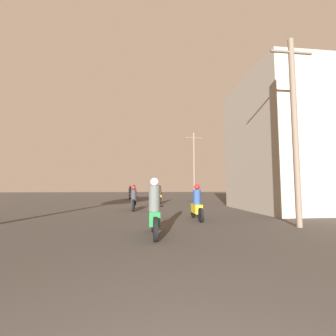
{
  "coord_description": "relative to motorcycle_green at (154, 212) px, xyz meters",
  "views": [
    {
      "loc": [
        -0.23,
        -0.7,
        1.39
      ],
      "look_at": [
        1.78,
        17.19,
        2.9
      ],
      "focal_mm": 24.0,
      "sensor_mm": 36.0,
      "label": 1
    }
  ],
  "objects": [
    {
      "name": "motorcycle_orange",
      "position": [
        1.05,
        12.31,
        -0.06
      ],
      "size": [
        0.6,
        1.92,
        1.51
      ],
      "rotation": [
        0.0,
        0.0,
        0.14
      ],
      "color": "black",
      "rests_on": "ground_plane"
    },
    {
      "name": "motorcycle_black",
      "position": [
        -0.86,
        7.23,
        -0.07
      ],
      "size": [
        0.6,
        2.05,
        1.46
      ],
      "rotation": [
        0.0,
        0.0,
        -0.08
      ],
      "color": "black",
      "rests_on": "ground_plane"
    },
    {
      "name": "utility_pole_far",
      "position": [
        4.49,
        14.32,
        2.77
      ],
      "size": [
        1.6,
        0.2,
        6.54
      ],
      "color": "#6B5B4C",
      "rests_on": "ground_plane"
    },
    {
      "name": "motorcycle_yellow",
      "position": [
        1.95,
        2.94,
        -0.06
      ],
      "size": [
        0.6,
        1.92,
        1.51
      ],
      "rotation": [
        0.0,
        0.0,
        0.0
      ],
      "color": "black",
      "rests_on": "ground_plane"
    },
    {
      "name": "utility_pole_near",
      "position": [
        5.04,
        0.85,
        2.9
      ],
      "size": [
        1.6,
        0.2,
        6.81
      ],
      "color": "#6B5B4C",
      "rests_on": "ground_plane"
    },
    {
      "name": "motorcycle_blue",
      "position": [
        -1.23,
        17.18,
        -0.03
      ],
      "size": [
        0.6,
        1.88,
        1.59
      ],
      "rotation": [
        0.0,
        0.0,
        -0.13
      ],
      "color": "black",
      "rests_on": "ground_plane"
    },
    {
      "name": "building_right_near",
      "position": [
        8.08,
        6.08,
        3.3
      ],
      "size": [
        4.81,
        6.41,
        7.92
      ],
      "color": "gray",
      "rests_on": "ground_plane"
    },
    {
      "name": "motorcycle_green",
      "position": [
        0.0,
        0.0,
        0.0
      ],
      "size": [
        0.6,
        1.91,
        1.64
      ],
      "rotation": [
        0.0,
        0.0,
        0.0
      ],
      "color": "black",
      "rests_on": "ground_plane"
    },
    {
      "name": "motorcycle_white",
      "position": [
        -1.76,
        19.64,
        -0.04
      ],
      "size": [
        0.6,
        1.94,
        1.54
      ],
      "rotation": [
        0.0,
        0.0,
        0.07
      ],
      "color": "black",
      "rests_on": "ground_plane"
    }
  ]
}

